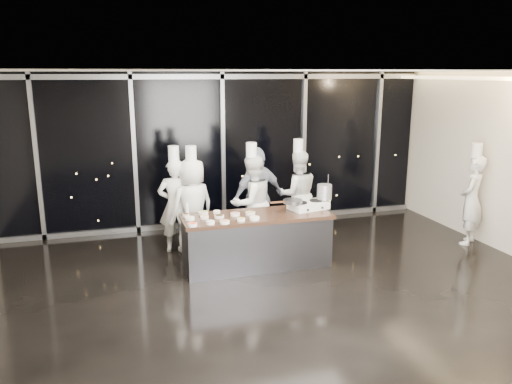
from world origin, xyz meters
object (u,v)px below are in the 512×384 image
at_px(guest, 258,197).
at_px(chef_right, 297,194).
at_px(chef_far_left, 176,205).
at_px(chef_center, 251,202).
at_px(chef_side, 472,199).
at_px(demo_counter, 257,240).
at_px(chef_left, 193,206).
at_px(stock_pot, 324,192).
at_px(stove, 308,205).
at_px(frying_pan, 292,201).

relative_size(guest, chef_right, 0.96).
height_order(chef_far_left, chef_right, chef_right).
bearing_deg(chef_center, chef_side, 147.18).
distance_m(demo_counter, chef_left, 1.40).
bearing_deg(stock_pot, chef_far_left, 158.29).
distance_m(stove, chef_center, 1.10).
distance_m(frying_pan, chef_right, 1.41).
bearing_deg(chef_far_left, demo_counter, 144.31).
bearing_deg(stove, chef_far_left, 141.79).
height_order(chef_center, guest, chef_center).
relative_size(frying_pan, chef_right, 0.30).
relative_size(stove, frying_pan, 1.21).
bearing_deg(chef_side, frying_pan, -40.94).
distance_m(frying_pan, guest, 1.01).
height_order(frying_pan, chef_left, chef_left).
bearing_deg(frying_pan, chef_right, 53.25).
height_order(chef_far_left, chef_left, chef_left).
distance_m(stove, frying_pan, 0.33).
distance_m(chef_left, guest, 1.22).
bearing_deg(chef_center, guest, -160.64).
bearing_deg(stove, guest, 112.96).
height_order(chef_right, chef_side, chef_right).
height_order(chef_left, chef_side, chef_left).
distance_m(stock_pot, guest, 1.29).
xyz_separation_m(demo_counter, frying_pan, (0.64, 0.04, 0.61)).
xyz_separation_m(stock_pot, chef_left, (-2.17, 0.84, -0.30)).
bearing_deg(demo_counter, guest, 72.18).
relative_size(stock_pot, chef_far_left, 0.13).
distance_m(demo_counter, chef_far_left, 1.69).
relative_size(stove, guest, 0.38).
height_order(stove, chef_far_left, chef_far_left).
relative_size(chef_left, chef_right, 1.00).
bearing_deg(stock_pot, frying_pan, -170.39).
bearing_deg(stock_pot, guest, 138.62).
bearing_deg(chef_far_left, stove, 161.89).
bearing_deg(stove, demo_counter, 172.93).
bearing_deg(chef_far_left, guest, -177.64).
height_order(chef_far_left, chef_side, chef_far_left).
xyz_separation_m(chef_far_left, chef_side, (5.39, -1.15, -0.00)).
distance_m(demo_counter, stock_pot, 1.46).
xyz_separation_m(stock_pot, chef_far_left, (-2.46, 0.98, -0.30)).
relative_size(stock_pot, chef_center, 0.13).
height_order(stove, guest, guest).
height_order(stock_pot, guest, guest).
bearing_deg(demo_counter, stock_pot, 6.51).
height_order(frying_pan, chef_center, chef_center).
height_order(demo_counter, chef_far_left, chef_far_left).
relative_size(chef_left, chef_side, 1.01).
height_order(frying_pan, guest, guest).
bearing_deg(chef_center, stove, 116.01).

